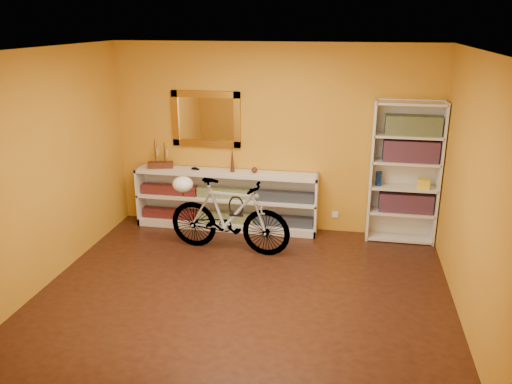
% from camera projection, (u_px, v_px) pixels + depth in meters
% --- Properties ---
extents(floor, '(4.50, 4.00, 0.01)m').
position_uv_depth(floor, '(244.00, 293.00, 5.76)').
color(floor, black).
rests_on(floor, ground).
extents(ceiling, '(4.50, 4.00, 0.01)m').
position_uv_depth(ceiling, '(242.00, 50.00, 4.93)').
color(ceiling, silver).
rests_on(ceiling, ground).
extents(back_wall, '(4.50, 0.01, 2.60)m').
position_uv_depth(back_wall, '(273.00, 139.00, 7.21)').
color(back_wall, '#C5841D').
rests_on(back_wall, ground).
extents(left_wall, '(0.01, 4.00, 2.60)m').
position_uv_depth(left_wall, '(44.00, 170.00, 5.74)').
color(left_wall, '#C5841D').
rests_on(left_wall, ground).
extents(right_wall, '(0.01, 4.00, 2.60)m').
position_uv_depth(right_wall, '(475.00, 194.00, 4.95)').
color(right_wall, '#C5841D').
rests_on(right_wall, ground).
extents(gilt_mirror, '(0.98, 0.06, 0.78)m').
position_uv_depth(gilt_mirror, '(206.00, 119.00, 7.26)').
color(gilt_mirror, '#96661B').
rests_on(gilt_mirror, back_wall).
extents(wall_socket, '(0.09, 0.02, 0.09)m').
position_uv_depth(wall_socket, '(335.00, 214.00, 7.37)').
color(wall_socket, silver).
rests_on(wall_socket, back_wall).
extents(console_unit, '(2.60, 0.35, 0.85)m').
position_uv_depth(console_unit, '(226.00, 200.00, 7.43)').
color(console_unit, silver).
rests_on(console_unit, floor).
extents(cd_row_lower, '(2.50, 0.13, 0.14)m').
position_uv_depth(cd_row_lower, '(226.00, 217.00, 7.49)').
color(cd_row_lower, black).
rests_on(cd_row_lower, console_unit).
extents(cd_row_upper, '(2.50, 0.13, 0.14)m').
position_uv_depth(cd_row_upper, '(226.00, 193.00, 7.37)').
color(cd_row_upper, navy).
rests_on(cd_row_upper, console_unit).
extents(model_ship, '(0.37, 0.21, 0.42)m').
position_uv_depth(model_ship, '(160.00, 154.00, 7.39)').
color(model_ship, '#421F12').
rests_on(model_ship, console_unit).
extents(toy_car, '(0.00, 0.00, 0.00)m').
position_uv_depth(toy_car, '(196.00, 170.00, 7.37)').
color(toy_car, black).
rests_on(toy_car, console_unit).
extents(bronze_ornament, '(0.06, 0.06, 0.36)m').
position_uv_depth(bronze_ornament, '(232.00, 159.00, 7.22)').
color(bronze_ornament, '#502D1B').
rests_on(bronze_ornament, console_unit).
extents(decorative_orb, '(0.08, 0.08, 0.08)m').
position_uv_depth(decorative_orb, '(254.00, 170.00, 7.21)').
color(decorative_orb, '#502D1B').
rests_on(decorative_orb, console_unit).
extents(bookcase, '(0.90, 0.30, 1.90)m').
position_uv_depth(bookcase, '(405.00, 173.00, 6.86)').
color(bookcase, silver).
rests_on(bookcase, floor).
extents(book_row_a, '(0.70, 0.22, 0.26)m').
position_uv_depth(book_row_a, '(406.00, 202.00, 6.98)').
color(book_row_a, maroon).
rests_on(book_row_a, bookcase).
extents(book_row_b, '(0.70, 0.22, 0.28)m').
position_uv_depth(book_row_b, '(411.00, 151.00, 6.75)').
color(book_row_b, maroon).
rests_on(book_row_b, bookcase).
extents(book_row_c, '(0.70, 0.22, 0.25)m').
position_uv_depth(book_row_c, '(413.00, 125.00, 6.65)').
color(book_row_c, navy).
rests_on(book_row_c, bookcase).
extents(travel_mug, '(0.09, 0.09, 0.19)m').
position_uv_depth(travel_mug, '(379.00, 179.00, 6.92)').
color(travel_mug, '#163899').
rests_on(travel_mug, bookcase).
extents(red_tin, '(0.20, 0.20, 0.20)m').
position_uv_depth(red_tin, '(393.00, 126.00, 6.73)').
color(red_tin, maroon).
rests_on(red_tin, bookcase).
extents(yellow_bag, '(0.18, 0.13, 0.13)m').
position_uv_depth(yellow_bag, '(424.00, 184.00, 6.81)').
color(yellow_bag, yellow).
rests_on(yellow_bag, bookcase).
extents(bicycle, '(0.60, 1.68, 0.97)m').
position_uv_depth(bicycle, '(229.00, 216.00, 6.66)').
color(bicycle, silver).
rests_on(bicycle, floor).
extents(helmet, '(0.27, 0.26, 0.20)m').
position_uv_depth(helmet, '(183.00, 184.00, 6.72)').
color(helmet, white).
rests_on(helmet, bicycle).
extents(u_lock, '(0.20, 0.02, 0.20)m').
position_uv_depth(u_lock, '(236.00, 206.00, 6.59)').
color(u_lock, black).
rests_on(u_lock, bicycle).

